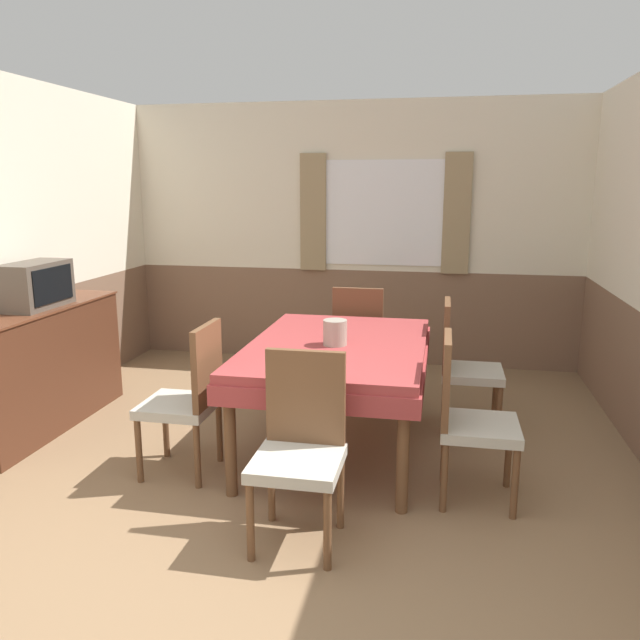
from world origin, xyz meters
The scene contains 11 objects.
wall_back centered at (0.02, 4.21, 1.31)m, with size 4.90×0.10×2.60m.
wall_left centered at (-2.28, 2.09, 1.30)m, with size 0.05×4.58×2.60m.
dining_table centered at (0.24, 1.96, 0.66)m, with size 1.19×1.74×0.76m.
chair_right_near centered at (1.09, 1.42, 0.52)m, with size 0.44×0.44×0.97m.
chair_right_far centered at (1.09, 2.50, 0.52)m, with size 0.44×0.44×0.97m.
chair_head_window centered at (0.24, 3.08, 0.52)m, with size 0.44×0.44×0.97m.
chair_left_near centered at (-0.60, 1.42, 0.52)m, with size 0.44×0.44×0.97m.
chair_head_near centered at (0.24, 0.84, 0.52)m, with size 0.44×0.44×0.97m.
sideboard centered at (-2.01, 1.94, 0.47)m, with size 0.46×1.57×0.92m.
tv centered at (-1.99, 1.95, 1.09)m, with size 0.29×0.55×0.33m.
vase centered at (0.23, 1.90, 0.85)m, with size 0.16×0.16×0.17m.
Camera 1 is at (0.91, -2.04, 1.81)m, focal length 35.00 mm.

